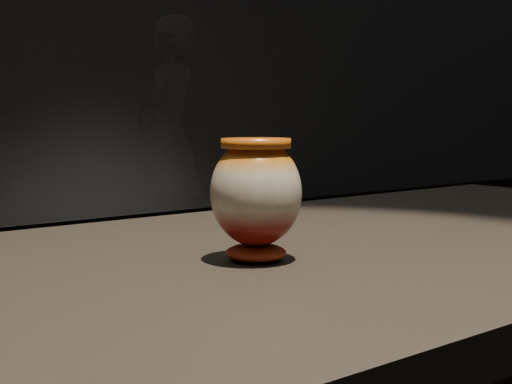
# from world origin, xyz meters

# --- Properties ---
(main_vase) EXTENTS (0.16, 0.16, 0.16)m
(main_vase) POSITION_xyz_m (-0.09, -0.03, 0.99)
(main_vase) COLOR maroon
(main_vase) RESTS_ON display_plinth
(visitor) EXTENTS (0.78, 0.75, 1.81)m
(visitor) POSITION_xyz_m (2.08, 3.77, 0.90)
(visitor) COLOR black
(visitor) RESTS_ON ground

